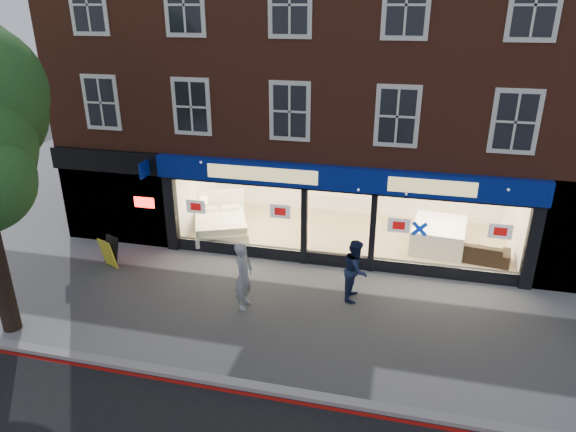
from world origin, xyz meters
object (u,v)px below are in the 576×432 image
at_px(pedestrian_blue, 356,270).
at_px(a_board, 110,252).
at_px(display_bed, 221,224).
at_px(sofa, 475,251).
at_px(pedestrian_grey, 244,276).
at_px(mattress_stack, 438,235).

bearing_deg(pedestrian_blue, a_board, 91.40).
distance_m(display_bed, a_board, 3.91).
height_order(display_bed, sofa, display_bed).
height_order(sofa, pedestrian_blue, pedestrian_blue).
height_order(display_bed, pedestrian_grey, pedestrian_grey).
xyz_separation_m(sofa, pedestrian_grey, (-6.29, -4.18, 0.54)).
height_order(sofa, a_board, a_board).
height_order(a_board, pedestrian_blue, pedestrian_blue).
bearing_deg(a_board, display_bed, 73.42).
bearing_deg(sofa, mattress_stack, -23.54).
distance_m(mattress_stack, pedestrian_grey, 7.13).
relative_size(sofa, pedestrian_blue, 1.19).
bearing_deg(pedestrian_grey, a_board, 81.13).
relative_size(pedestrian_grey, pedestrian_blue, 1.07).
distance_m(a_board, pedestrian_grey, 5.00).
distance_m(mattress_stack, a_board, 10.64).
bearing_deg(sofa, a_board, 23.67).
bearing_deg(mattress_stack, display_bed, -174.83).
bearing_deg(display_bed, pedestrian_blue, -54.24).
bearing_deg(a_board, pedestrian_grey, 9.71).
xyz_separation_m(sofa, a_board, (-11.11, -2.92, 0.07)).
distance_m(sofa, pedestrian_blue, 4.60).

